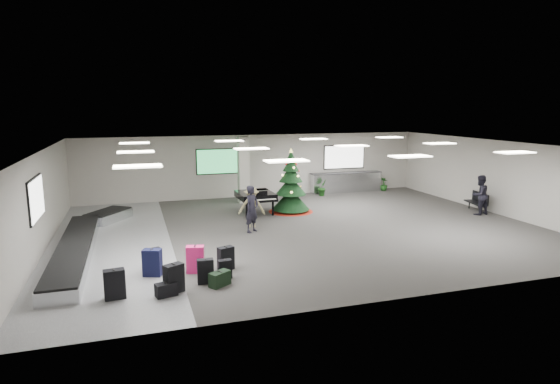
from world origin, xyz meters
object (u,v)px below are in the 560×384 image
object	(u,v)px
traveler_a	(252,209)
traveler_b	(252,207)
traveler_bench	(480,195)
potted_plant_right	(384,184)
bench	(477,200)
baggage_carousel	(83,241)
grand_piano	(256,196)
pink_suitcase	(195,259)
christmas_tree	(291,190)
service_counter	(346,182)
potted_plant_left	(322,187)

from	to	relation	value
traveler_a	traveler_b	world-z (taller)	traveler_a
traveler_bench	potted_plant_right	size ratio (longest dim) A/B	2.35
bench	traveler_a	size ratio (longest dim) A/B	0.79
baggage_carousel	grand_piano	world-z (taller)	grand_piano
baggage_carousel	traveler_b	world-z (taller)	traveler_b
grand_piano	traveler_bench	size ratio (longest dim) A/B	1.13
pink_suitcase	christmas_tree	bearing A→B (deg)	65.65
service_counter	pink_suitcase	distance (m)	14.04
potted_plant_left	baggage_carousel	bearing A→B (deg)	-151.41
traveler_b	bench	bearing A→B (deg)	17.48
christmas_tree	grand_piano	bearing A→B (deg)	175.45
service_counter	potted_plant_left	distance (m)	1.79
baggage_carousel	potted_plant_left	size ratio (longest dim) A/B	11.01
service_counter	grand_piano	world-z (taller)	grand_piano
pink_suitcase	traveler_bench	distance (m)	13.18
grand_piano	traveler_a	size ratio (longest dim) A/B	1.11
christmas_tree	bench	distance (m)	8.43
pink_suitcase	grand_piano	world-z (taller)	grand_piano
christmas_tree	potted_plant_right	size ratio (longest dim) A/B	3.86
traveler_b	traveler_bench	bearing A→B (deg)	13.65
pink_suitcase	traveler_bench	size ratio (longest dim) A/B	0.46
christmas_tree	potted_plant_left	world-z (taller)	christmas_tree
christmas_tree	grand_piano	size ratio (longest dim) A/B	1.45
pink_suitcase	potted_plant_left	bearing A→B (deg)	64.10
grand_piano	traveler_b	world-z (taller)	traveler_b
grand_piano	potted_plant_left	world-z (taller)	grand_piano
grand_piano	traveler_bench	world-z (taller)	traveler_bench
grand_piano	bench	world-z (taller)	grand_piano
grand_piano	traveler_b	size ratio (longest dim) A/B	1.23
bench	potted_plant_right	distance (m)	5.98
baggage_carousel	potted_plant_right	bearing A→B (deg)	23.20
potted_plant_right	traveler_bench	bearing A→B (deg)	-81.79
potted_plant_left	pink_suitcase	bearing A→B (deg)	-129.43
service_counter	potted_plant_left	world-z (taller)	service_counter
traveler_a	christmas_tree	bearing A→B (deg)	10.87
baggage_carousel	pink_suitcase	size ratio (longest dim) A/B	12.24
service_counter	traveler_bench	bearing A→B (deg)	-65.21
bench	grand_piano	bearing A→B (deg)	176.26
grand_piano	pink_suitcase	bearing A→B (deg)	-119.22
potted_plant_right	pink_suitcase	bearing A→B (deg)	-139.70
traveler_b	traveler_bench	distance (m)	9.97
potted_plant_left	bench	bearing A→B (deg)	-46.11
bench	potted_plant_left	xyz separation A→B (m)	(-5.25, 5.46, -0.03)
baggage_carousel	traveler_b	bearing A→B (deg)	8.75
service_counter	pink_suitcase	bearing A→B (deg)	-133.01
traveler_bench	bench	bearing A→B (deg)	-134.16
service_counter	pink_suitcase	xyz separation A→B (m)	(-9.58, -10.27, -0.16)
grand_piano	potted_plant_left	distance (m)	5.30
traveler_a	potted_plant_right	distance (m)	11.09
traveler_a	traveler_bench	size ratio (longest dim) A/B	1.01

